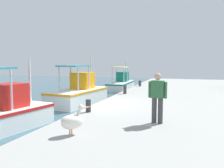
% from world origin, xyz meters
% --- Properties ---
extents(quay_pier, '(36.00, 10.00, 0.80)m').
position_xyz_m(quay_pier, '(0.00, -5.00, 0.40)').
color(quay_pier, '#9E9E99').
rests_on(quay_pier, ground).
extents(fishing_boat_third, '(4.99, 2.52, 3.35)m').
position_xyz_m(fishing_boat_third, '(3.60, 2.67, 0.72)').
color(fishing_boat_third, white).
rests_on(fishing_boat_third, ground).
extents(fishing_boat_fourth, '(5.41, 1.82, 3.12)m').
position_xyz_m(fishing_boat_fourth, '(12.48, 2.22, 0.60)').
color(fishing_boat_fourth, white).
rests_on(fishing_boat_fourth, ground).
extents(pelican, '(0.89, 0.74, 0.82)m').
position_xyz_m(pelican, '(-4.83, -1.22, 1.20)').
color(pelican, tan).
rests_on(pelican, quay_pier).
extents(fisherman_standing, '(0.27, 0.60, 1.63)m').
position_xyz_m(fisherman_standing, '(-2.85, -3.27, 1.70)').
color(fisherman_standing, '#3F3F42').
rests_on(fisherman_standing, quay_pier).
extents(mooring_bollard_nearest, '(0.21, 0.21, 0.51)m').
position_xyz_m(mooring_bollard_nearest, '(-1.95, -0.45, 1.05)').
color(mooring_bollard_nearest, '#333338').
rests_on(mooring_bollard_nearest, quay_pier).
extents(mooring_bollard_second, '(0.21, 0.21, 0.55)m').
position_xyz_m(mooring_bollard_second, '(3.75, -0.45, 1.07)').
color(mooring_bollard_second, '#333338').
rests_on(mooring_bollard_second, quay_pier).
extents(mooring_bollard_third, '(0.21, 0.21, 0.46)m').
position_xyz_m(mooring_bollard_third, '(8.54, -0.45, 1.03)').
color(mooring_bollard_third, '#333338').
rests_on(mooring_bollard_third, quay_pier).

